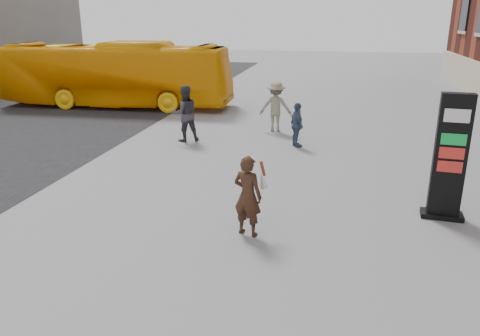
% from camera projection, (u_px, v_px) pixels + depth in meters
% --- Properties ---
extents(ground, '(100.00, 100.00, 0.00)m').
position_uv_depth(ground, '(217.00, 239.00, 9.19)').
color(ground, '#9E9EA3').
extents(info_pylon, '(0.91, 0.51, 2.71)m').
position_uv_depth(info_pylon, '(450.00, 158.00, 9.77)').
color(info_pylon, black).
rests_on(info_pylon, ground).
extents(woman, '(0.75, 0.71, 1.65)m').
position_uv_depth(woman, '(248.00, 195.00, 9.16)').
color(woman, '#342014').
rests_on(woman, ground).
extents(bus, '(10.93, 2.93, 3.02)m').
position_uv_depth(bus, '(116.00, 75.00, 22.01)').
color(bus, '#F3AA0A').
rests_on(bus, road).
extents(pedestrian_a, '(1.18, 1.11, 1.93)m').
position_uv_depth(pedestrian_a, '(185.00, 114.00, 16.05)').
color(pedestrian_a, '#35333A').
rests_on(pedestrian_a, ground).
extents(pedestrian_b, '(1.24, 0.75, 1.86)m').
position_uv_depth(pedestrian_b, '(276.00, 107.00, 17.42)').
color(pedestrian_b, gray).
rests_on(pedestrian_b, ground).
extents(pedestrian_c, '(0.72, 0.94, 1.48)m').
position_uv_depth(pedestrian_c, '(297.00, 125.00, 15.39)').
color(pedestrian_c, '#3E536A').
rests_on(pedestrian_c, ground).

